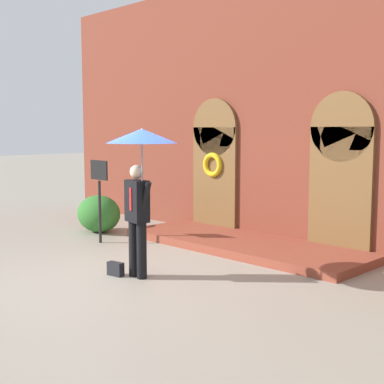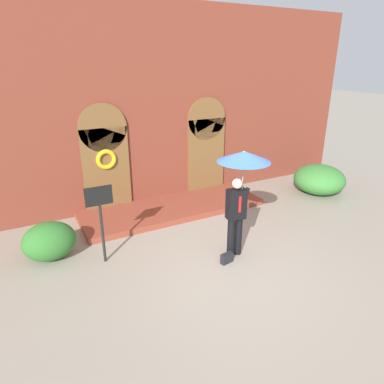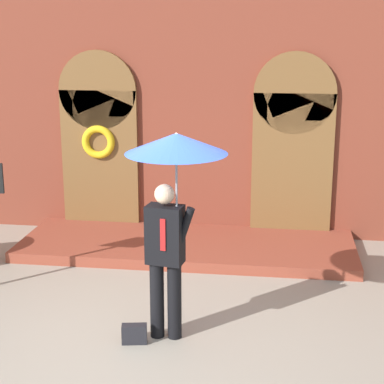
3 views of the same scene
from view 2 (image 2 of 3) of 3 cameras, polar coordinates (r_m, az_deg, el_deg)
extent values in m
plane|color=gray|center=(7.62, 6.84, -11.37)|extent=(80.00, 80.00, 0.00)
cube|color=brown|center=(10.22, -6.36, 13.82)|extent=(14.00, 0.50, 5.60)
cube|color=brown|center=(9.80, -14.03, 3.41)|extent=(1.30, 0.08, 2.40)
cylinder|color=brown|center=(9.52, -14.67, 10.31)|extent=(1.30, 0.08, 1.30)
cube|color=brown|center=(10.97, 2.35, 5.90)|extent=(1.30, 0.08, 2.40)
cylinder|color=brown|center=(10.72, 2.45, 12.10)|extent=(1.30, 0.08, 1.30)
torus|color=gold|center=(9.64, -14.10, 5.28)|extent=(0.56, 0.12, 0.56)
cube|color=brown|center=(9.92, -3.21, -2.67)|extent=(5.20, 1.80, 0.16)
cylinder|color=black|center=(7.58, 6.48, -7.58)|extent=(0.16, 0.16, 0.90)
cylinder|color=black|center=(7.69, 7.73, -7.22)|extent=(0.16, 0.16, 0.90)
cube|color=black|center=(7.30, 7.38, -2.00)|extent=(0.43, 0.30, 0.66)
cube|color=#A51919|center=(7.18, 7.99, -2.06)|extent=(0.06, 0.02, 0.36)
sphere|color=beige|center=(7.13, 7.55, 1.40)|extent=(0.22, 0.22, 0.22)
cylinder|color=black|center=(7.38, 8.81, -0.96)|extent=(0.22, 0.09, 0.46)
cylinder|color=gray|center=(7.22, 8.39, 1.27)|extent=(0.02, 0.02, 0.98)
cone|color=#284CB7|center=(7.04, 8.65, 5.87)|extent=(1.10, 1.10, 0.22)
cone|color=white|center=(7.03, 8.66, 5.99)|extent=(0.60, 0.61, 0.20)
cube|color=black|center=(7.50, 5.81, -10.90)|extent=(0.30, 0.17, 0.22)
cylinder|color=black|center=(7.48, -14.66, -6.84)|extent=(0.06, 0.06, 1.30)
cube|color=black|center=(7.13, -15.30, -0.64)|extent=(0.56, 0.03, 0.40)
ellipsoid|color=#2D6B28|center=(8.06, -22.68, -7.58)|extent=(1.12, 0.90, 0.85)
ellipsoid|color=#387A33|center=(11.83, 20.45, 1.99)|extent=(1.59, 1.64, 0.94)
camera|label=1|loc=(10.65, 59.41, 1.30)|focal=50.00mm
camera|label=3|loc=(5.34, 73.10, -0.12)|focal=60.00mm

